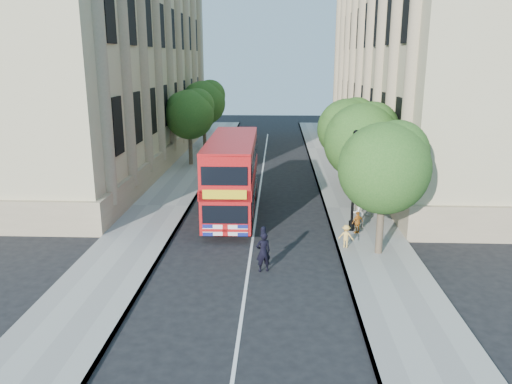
# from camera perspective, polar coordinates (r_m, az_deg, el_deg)

# --- Properties ---
(ground) EXTENTS (120.00, 120.00, 0.00)m
(ground) POSITION_cam_1_polar(r_m,az_deg,el_deg) (20.32, -1.07, -10.14)
(ground) COLOR black
(ground) RESTS_ON ground
(pavement_right) EXTENTS (3.50, 80.00, 0.12)m
(pavement_right) POSITION_cam_1_polar(r_m,az_deg,el_deg) (29.97, 11.18, -1.89)
(pavement_right) COLOR gray
(pavement_right) RESTS_ON ground
(pavement_left) EXTENTS (3.50, 80.00, 0.12)m
(pavement_left) POSITION_cam_1_polar(r_m,az_deg,el_deg) (30.42, -10.77, -1.61)
(pavement_left) COLOR gray
(pavement_left) RESTS_ON ground
(building_right) EXTENTS (12.00, 38.00, 18.00)m
(building_right) POSITION_cam_1_polar(r_m,az_deg,el_deg) (44.18, 19.78, 14.67)
(building_right) COLOR #C0B186
(building_right) RESTS_ON ground
(building_left) EXTENTS (12.00, 38.00, 18.00)m
(building_left) POSITION_cam_1_polar(r_m,az_deg,el_deg) (44.92, -17.57, 14.84)
(building_left) COLOR #C0B186
(building_left) RESTS_ON ground
(tree_right_near) EXTENTS (4.00, 4.00, 6.08)m
(tree_right_near) POSITION_cam_1_polar(r_m,az_deg,el_deg) (22.32, 14.54, 3.20)
(tree_right_near) COLOR #473828
(tree_right_near) RESTS_ON ground
(tree_right_mid) EXTENTS (4.20, 4.20, 6.37)m
(tree_right_mid) POSITION_cam_1_polar(r_m,az_deg,el_deg) (28.09, 12.11, 6.12)
(tree_right_mid) COLOR #473828
(tree_right_mid) RESTS_ON ground
(tree_right_far) EXTENTS (4.00, 4.00, 6.15)m
(tree_right_far) POSITION_cam_1_polar(r_m,az_deg,el_deg) (33.98, 10.47, 7.48)
(tree_right_far) COLOR #473828
(tree_right_far) RESTS_ON ground
(tree_left_far) EXTENTS (4.00, 4.00, 6.30)m
(tree_left_far) POSITION_cam_1_polar(r_m,az_deg,el_deg) (41.22, -7.56, 9.08)
(tree_left_far) COLOR #473828
(tree_left_far) RESTS_ON ground
(tree_left_back) EXTENTS (4.20, 4.20, 6.65)m
(tree_left_back) POSITION_cam_1_polar(r_m,az_deg,el_deg) (49.06, -5.95, 10.38)
(tree_left_back) COLOR #473828
(tree_left_back) RESTS_ON ground
(lamp_post) EXTENTS (0.32, 0.32, 5.16)m
(lamp_post) POSITION_cam_1_polar(r_m,az_deg,el_deg) (25.39, 11.09, 0.78)
(lamp_post) COLOR black
(lamp_post) RESTS_ON pavement_right
(double_decker_bus) EXTENTS (2.63, 9.40, 4.32)m
(double_decker_bus) POSITION_cam_1_polar(r_m,az_deg,el_deg) (27.81, -2.73, 2.03)
(double_decker_bus) COLOR #B00C0D
(double_decker_bus) RESTS_ON ground
(box_van) EXTENTS (2.11, 4.45, 2.47)m
(box_van) POSITION_cam_1_polar(r_m,az_deg,el_deg) (30.11, -4.62, 0.71)
(box_van) COLOR black
(box_van) RESTS_ON ground
(police_constable) EXTENTS (0.74, 0.61, 1.73)m
(police_constable) POSITION_cam_1_polar(r_m,az_deg,el_deg) (20.86, 0.83, -6.86)
(police_constable) COLOR black
(police_constable) RESTS_ON ground
(woman_pedestrian) EXTENTS (1.11, 1.09, 1.80)m
(woman_pedestrian) POSITION_cam_1_polar(r_m,az_deg,el_deg) (26.09, 11.47, -2.26)
(woman_pedestrian) COLOR silver
(woman_pedestrian) RESTS_ON pavement_right
(child_a) EXTENTS (0.72, 0.57, 1.14)m
(child_a) POSITION_cam_1_polar(r_m,az_deg,el_deg) (25.55, 11.52, -3.41)
(child_a) COLOR #C27322
(child_a) RESTS_ON pavement_right
(child_b) EXTENTS (0.78, 0.57, 1.09)m
(child_b) POSITION_cam_1_polar(r_m,az_deg,el_deg) (23.58, 10.25, -4.98)
(child_b) COLOR #F2BB52
(child_b) RESTS_ON pavement_right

